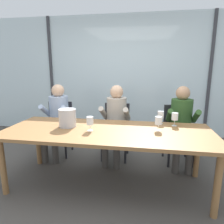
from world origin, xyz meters
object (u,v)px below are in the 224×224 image
at_px(wine_glass_near_bucket, 175,117).
at_px(wine_glass_by_right_taster, 158,121).
at_px(chair_left_of_center, 116,126).
at_px(wine_glass_center_pour, 161,115).
at_px(dining_table, 107,135).
at_px(chair_near_curtain, 59,123).
at_px(wine_glass_by_left_taster, 90,121).
at_px(chair_center, 178,129).
at_px(person_pale_blue_shirt, 57,115).
at_px(person_olive_shirt, 182,121).
at_px(ice_bucket_primary, 67,118).
at_px(person_beige_jumper, 116,118).

bearing_deg(wine_glass_near_bucket, wine_glass_by_right_taster, -131.85).
bearing_deg(chair_left_of_center, wine_glass_center_pour, -36.21).
distance_m(dining_table, chair_near_curtain, 1.38).
height_order(chair_near_curtain, wine_glass_by_left_taster, wine_glass_by_left_taster).
distance_m(dining_table, chair_left_of_center, 0.92).
bearing_deg(wine_glass_by_left_taster, chair_center, 39.58).
bearing_deg(person_pale_blue_shirt, chair_near_curtain, 105.34).
height_order(chair_left_of_center, person_pale_blue_shirt, person_pale_blue_shirt).
height_order(person_pale_blue_shirt, wine_glass_by_left_taster, person_pale_blue_shirt).
bearing_deg(person_olive_shirt, ice_bucket_primary, -154.53).
distance_m(dining_table, person_beige_jumper, 0.77).
xyz_separation_m(dining_table, person_olive_shirt, (1.00, 0.77, 0.03)).
height_order(person_olive_shirt, ice_bucket_primary, person_olive_shirt).
xyz_separation_m(chair_near_curtain, person_olive_shirt, (2.04, -0.13, 0.17)).
relative_size(dining_table, wine_glass_center_pour, 14.63).
bearing_deg(wine_glass_center_pour, person_beige_jumper, 151.73).
height_order(person_pale_blue_shirt, person_beige_jumper, same).
bearing_deg(chair_center, chair_left_of_center, 172.92).
distance_m(person_pale_blue_shirt, person_beige_jumper, 0.99).
distance_m(chair_near_curtain, wine_glass_by_left_taster, 1.31).
xyz_separation_m(chair_near_curtain, wine_glass_near_bucket, (1.87, -0.56, 0.33)).
relative_size(dining_table, chair_center, 2.84).
bearing_deg(person_olive_shirt, wine_glass_by_left_taster, -144.57).
distance_m(ice_bucket_primary, wine_glass_by_right_taster, 1.15).
distance_m(chair_near_curtain, person_beige_jumper, 1.05).
xyz_separation_m(chair_left_of_center, person_pale_blue_shirt, (-0.98, -0.14, 0.17)).
distance_m(person_olive_shirt, wine_glass_by_left_taster, 1.47).
relative_size(person_pale_blue_shirt, ice_bucket_primary, 5.21).
bearing_deg(wine_glass_by_right_taster, wine_glass_center_pour, 81.58).
bearing_deg(wine_glass_by_left_taster, ice_bucket_primary, 159.80).
bearing_deg(person_olive_shirt, person_beige_jumper, -179.02).
bearing_deg(person_pale_blue_shirt, chair_left_of_center, 8.94).
distance_m(chair_near_curtain, chair_left_of_center, 1.02).
distance_m(chair_center, ice_bucket_primary, 1.77).
distance_m(chair_near_curtain, wine_glass_by_right_taster, 1.87).
xyz_separation_m(person_pale_blue_shirt, ice_bucket_primary, (0.47, -0.70, 0.16)).
relative_size(chair_left_of_center, person_olive_shirt, 0.74).
distance_m(chair_center, person_pale_blue_shirt, 2.00).
distance_m(person_olive_shirt, wine_glass_center_pour, 0.52).
bearing_deg(chair_near_curtain, ice_bucket_primary, -63.50).
relative_size(chair_near_curtain, person_olive_shirt, 0.74).
relative_size(chair_left_of_center, wine_glass_by_right_taster, 5.15).
relative_size(chair_center, ice_bucket_primary, 3.84).
height_order(chair_center, person_pale_blue_shirt, person_pale_blue_shirt).
distance_m(dining_table, person_olive_shirt, 1.26).
bearing_deg(chair_near_curtain, chair_center, -4.11).
distance_m(dining_table, person_pale_blue_shirt, 1.26).
bearing_deg(person_olive_shirt, chair_left_of_center, 173.25).
bearing_deg(chair_left_of_center, ice_bucket_primary, -121.35).
xyz_separation_m(chair_center, wine_glass_by_right_taster, (-0.37, -0.83, 0.33)).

